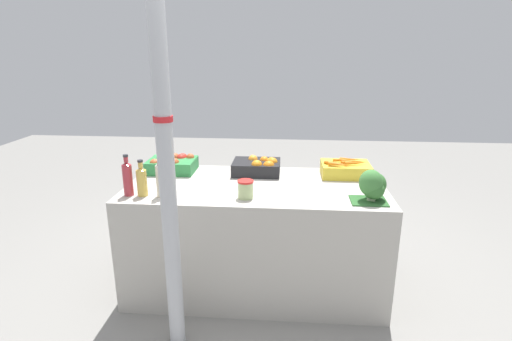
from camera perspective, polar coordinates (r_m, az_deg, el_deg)
ground_plane at (r=3.13m, az=0.00°, el=-15.74°), size 10.00×10.00×0.00m
market_table at (r=2.93m, az=0.00°, el=-9.26°), size 1.78×0.86×0.79m
support_pole at (r=2.10m, az=-13.07°, el=6.03°), size 0.10×0.10×2.61m
apple_crate at (r=3.12m, az=-11.85°, el=0.87°), size 0.35×0.28×0.13m
orange_crate at (r=3.00m, az=0.34°, el=0.59°), size 0.35×0.28×0.13m
carrot_crate at (r=3.02m, az=12.65°, el=0.25°), size 0.35×0.28×0.13m
broccoli_pile at (r=2.55m, az=16.36°, el=-2.11°), size 0.22×0.19×0.20m
juice_bottle_ruby at (r=2.67m, az=-17.87°, el=-1.01°), size 0.06×0.06×0.27m
juice_bottle_golden at (r=2.64m, az=-16.00°, el=-1.40°), size 0.07×0.07×0.24m
juice_bottle_cloudy at (r=2.59m, az=-13.44°, el=-0.99°), size 0.06×0.06×0.30m
pickle_jar at (r=2.51m, az=-1.50°, el=-2.68°), size 0.10×0.10×0.12m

